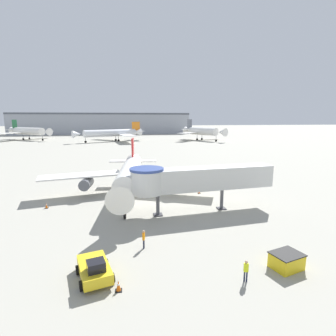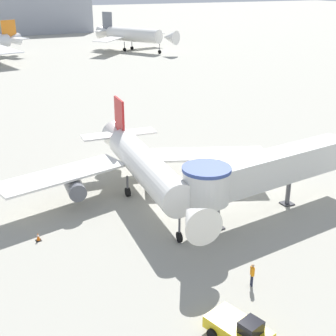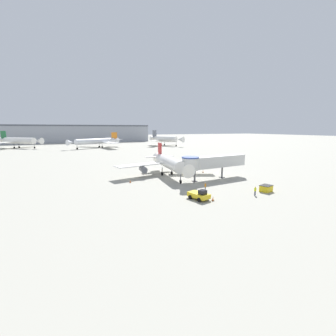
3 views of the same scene
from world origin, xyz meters
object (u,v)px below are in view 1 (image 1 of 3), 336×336
object	(u,v)px
pushback_tug_yellow	(95,269)
ground_crew_wing_walker	(246,270)
background_jet_gray_tail	(202,131)
background_jet_green_tail	(28,131)
background_jet_orange_tail	(112,133)
jet_bridge	(194,179)
traffic_cone_port_wing	(46,206)
traffic_cone_starboard_wing	(199,191)
service_container_yellow	(286,261)
ground_crew_marshaller	(144,238)
main_airplane	(130,174)
traffic_cone_apron_front	(118,286)

from	to	relation	value
pushback_tug_yellow	ground_crew_wing_walker	distance (m)	11.20
ground_crew_wing_walker	background_jet_gray_tail	distance (m)	126.05
background_jet_green_tail	pushback_tug_yellow	bearing A→B (deg)	-122.06
background_jet_orange_tail	background_jet_gray_tail	bearing A→B (deg)	60.54
jet_bridge	ground_crew_wing_walker	xyz separation A→B (m)	(0.02, -15.00, -3.37)
traffic_cone_port_wing	background_jet_orange_tail	size ratio (longest dim) A/B	0.02
traffic_cone_starboard_wing	service_container_yellow	bearing A→B (deg)	-87.60
ground_crew_marshaller	main_airplane	bearing A→B (deg)	-162.58
traffic_cone_port_wing	ground_crew_marshaller	size ratio (longest dim) A/B	0.41
jet_bridge	service_container_yellow	xyz separation A→B (m)	(4.04, -13.86, -3.70)
background_jet_orange_tail	background_jet_green_tail	xyz separation A→B (m)	(-46.47, 17.43, 0.46)
main_airplane	ground_crew_wing_walker	bearing A→B (deg)	-65.32
traffic_cone_starboard_wing	traffic_cone_port_wing	xyz separation A→B (m)	(-22.20, -3.51, 0.00)
background_jet_orange_tail	background_jet_green_tail	distance (m)	49.63
traffic_cone_port_wing	main_airplane	bearing A→B (deg)	15.91
traffic_cone_apron_front	traffic_cone_starboard_wing	xyz separation A→B (m)	(12.32, 22.51, -0.03)
main_airplane	background_jet_orange_tail	world-z (taller)	background_jet_orange_tail
traffic_cone_starboard_wing	background_jet_green_tail	world-z (taller)	background_jet_green_tail
main_airplane	service_container_yellow	xyz separation A→B (m)	(11.90, -21.55, -2.91)
pushback_tug_yellow	background_jet_gray_tail	xyz separation A→B (m)	(44.07, 119.40, 4.13)
traffic_cone_port_wing	background_jet_green_tail	distance (m)	127.98
traffic_cone_apron_front	ground_crew_marshaller	xyz separation A→B (m)	(2.20, 5.81, 0.66)
traffic_cone_port_wing	background_jet_gray_tail	xyz separation A→B (m)	(52.18, 102.09, 4.59)
traffic_cone_starboard_wing	background_jet_orange_tail	size ratio (longest dim) A/B	0.02
service_container_yellow	traffic_cone_apron_front	distance (m)	13.26
service_container_yellow	background_jet_gray_tail	bearing A→B (deg)	76.44
background_jet_green_tail	traffic_cone_apron_front	bearing A→B (deg)	-121.64
pushback_tug_yellow	background_jet_orange_tail	world-z (taller)	background_jet_orange_tail
jet_bridge	ground_crew_wing_walker	size ratio (longest dim) A/B	11.01
traffic_cone_apron_front	background_jet_gray_tail	size ratio (longest dim) A/B	0.03
traffic_cone_apron_front	ground_crew_wing_walker	distance (m)	9.25
pushback_tug_yellow	background_jet_green_tail	bearing A→B (deg)	94.27
jet_bridge	background_jet_gray_tail	bearing A→B (deg)	66.86
jet_bridge	ground_crew_wing_walker	bearing A→B (deg)	-95.82
pushback_tug_yellow	traffic_cone_port_wing	xyz separation A→B (m)	(-8.10, 17.31, -0.46)
ground_crew_wing_walker	background_jet_orange_tail	world-z (taller)	background_jet_orange_tail
background_jet_gray_tail	traffic_cone_apron_front	bearing A→B (deg)	-137.83
traffic_cone_port_wing	background_jet_orange_tail	distance (m)	103.59
traffic_cone_port_wing	ground_crew_marshaller	bearing A→B (deg)	-47.51
pushback_tug_yellow	background_jet_green_tail	size ratio (longest dim) A/B	0.15
traffic_cone_starboard_wing	background_jet_gray_tail	world-z (taller)	background_jet_gray_tail
traffic_cone_port_wing	background_jet_gray_tail	bearing A→B (deg)	62.93
traffic_cone_starboard_wing	background_jet_orange_tail	bearing A→B (deg)	100.01
traffic_cone_port_wing	background_jet_gray_tail	distance (m)	114.74
background_jet_orange_tail	jet_bridge	bearing A→B (deg)	-20.21
main_airplane	background_jet_gray_tail	size ratio (longest dim) A/B	0.99
service_container_yellow	background_jet_green_tail	bearing A→B (deg)	115.04
main_airplane	traffic_cone_starboard_wing	xyz separation A→B (m)	(10.98, 0.31, -3.21)
ground_crew_marshaller	ground_crew_wing_walker	distance (m)	9.43
jet_bridge	traffic_cone_starboard_wing	world-z (taller)	jet_bridge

